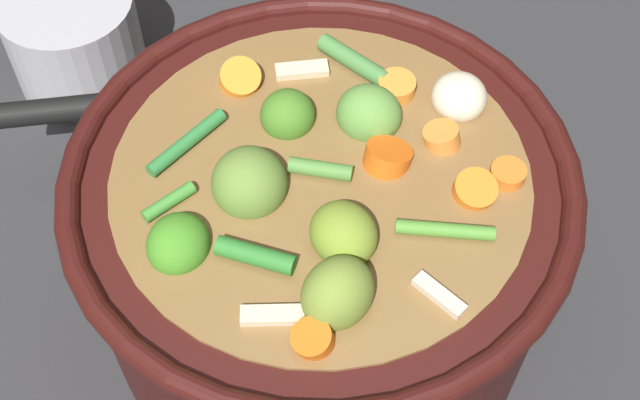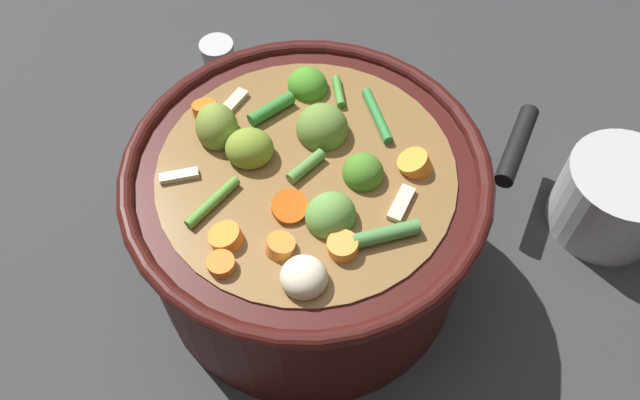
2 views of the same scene
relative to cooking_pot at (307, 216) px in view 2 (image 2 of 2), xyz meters
name	(u,v)px [view 2 (image 2 of 2)]	position (x,y,z in m)	size (l,w,h in m)	color
ground_plane	(309,261)	(0.00, 0.00, -0.08)	(1.10, 1.10, 0.00)	#2D2D30
cooking_pot	(307,216)	(0.00, 0.00, 0.00)	(0.29, 0.29, 0.17)	#38110F
salt_shaker	(221,72)	(-0.17, -0.16, -0.04)	(0.04, 0.04, 0.08)	silver
small_saucepan	(610,196)	(-0.13, 0.25, -0.04)	(0.11, 0.16, 0.08)	#ADADB2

